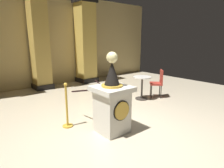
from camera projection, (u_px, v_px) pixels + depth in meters
The scene contains 10 objects.
ground_plane at pixel (125, 130), 4.30m from camera, with size 12.64×12.64×0.00m, color beige.
back_wall at pixel (35, 41), 7.89m from camera, with size 12.64×0.16×3.84m, color tan.
pedestal_clock at pixel (112, 103), 4.12m from camera, with size 0.74×0.74×1.74m.
stanchion_near at pixel (114, 99), 5.35m from camera, with size 0.24×0.24×1.05m.
stanchion_far at pixel (67, 112), 4.42m from camera, with size 0.24×0.24×1.04m.
velvet_rope at pixel (92, 88), 4.79m from camera, with size 0.78×0.76×0.22m.
column_right at pixel (86, 42), 8.87m from camera, with size 0.88×0.88×3.69m.
column_centre_rear at pixel (39, 43), 7.55m from camera, with size 0.74×0.74×3.69m.
cafe_table at pixel (142, 85), 6.45m from camera, with size 0.60×0.60×0.77m.
cafe_chair_red at pixel (158, 81), 6.65m from camera, with size 0.57×0.57×0.96m.
Camera 1 is at (-2.75, -2.86, 1.98)m, focal length 31.05 mm.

